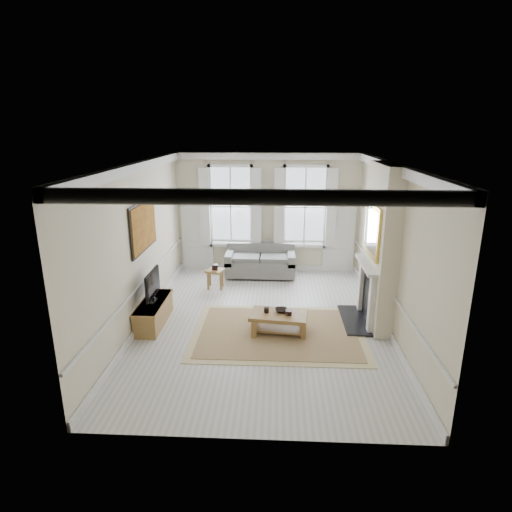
# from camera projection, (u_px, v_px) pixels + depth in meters

# --- Properties ---
(floor) EXTENTS (7.20, 7.20, 0.00)m
(floor) POSITION_uv_depth(u_px,v_px,m) (263.00, 323.00, 9.26)
(floor) COLOR #B7B5AD
(floor) RESTS_ON ground
(ceiling) EXTENTS (7.20, 7.20, 0.00)m
(ceiling) POSITION_uv_depth(u_px,v_px,m) (264.00, 163.00, 8.27)
(ceiling) COLOR white
(ceiling) RESTS_ON back_wall
(back_wall) EXTENTS (5.20, 0.00, 5.20)m
(back_wall) POSITION_uv_depth(u_px,v_px,m) (268.00, 213.00, 12.20)
(back_wall) COLOR beige
(back_wall) RESTS_ON floor
(left_wall) EXTENTS (0.00, 7.20, 7.20)m
(left_wall) POSITION_uv_depth(u_px,v_px,m) (139.00, 246.00, 8.89)
(left_wall) COLOR beige
(left_wall) RESTS_ON floor
(right_wall) EXTENTS (0.00, 7.20, 7.20)m
(right_wall) POSITION_uv_depth(u_px,v_px,m) (392.00, 249.00, 8.64)
(right_wall) COLOR beige
(right_wall) RESTS_ON floor
(window_left) EXTENTS (1.26, 0.20, 2.20)m
(window_left) POSITION_uv_depth(u_px,v_px,m) (231.00, 206.00, 12.15)
(window_left) COLOR #B2BCC6
(window_left) RESTS_ON back_wall
(window_right) EXTENTS (1.26, 0.20, 2.20)m
(window_right) POSITION_uv_depth(u_px,v_px,m) (305.00, 207.00, 12.05)
(window_right) COLOR #B2BCC6
(window_right) RESTS_ON back_wall
(door_left) EXTENTS (0.90, 0.08, 2.30)m
(door_left) POSITION_uv_depth(u_px,v_px,m) (197.00, 232.00, 12.42)
(door_left) COLOR silver
(door_left) RESTS_ON floor
(door_right) EXTENTS (0.90, 0.08, 2.30)m
(door_right) POSITION_uv_depth(u_px,v_px,m) (339.00, 233.00, 12.23)
(door_right) COLOR silver
(door_right) RESTS_ON floor
(painting) EXTENTS (0.05, 1.66, 1.06)m
(painting) POSITION_uv_depth(u_px,v_px,m) (144.00, 226.00, 9.07)
(painting) COLOR #A16F1B
(painting) RESTS_ON left_wall
(chimney_breast) EXTENTS (0.35, 1.70, 3.38)m
(chimney_breast) POSITION_uv_depth(u_px,v_px,m) (381.00, 247.00, 8.84)
(chimney_breast) COLOR beige
(chimney_breast) RESTS_ON floor
(hearth) EXTENTS (0.55, 1.50, 0.05)m
(hearth) POSITION_uv_depth(u_px,v_px,m) (355.00, 320.00, 9.34)
(hearth) COLOR black
(hearth) RESTS_ON floor
(fireplace) EXTENTS (0.21, 1.45, 1.33)m
(fireplace) POSITION_uv_depth(u_px,v_px,m) (366.00, 290.00, 9.13)
(fireplace) COLOR silver
(fireplace) RESTS_ON floor
(mirror) EXTENTS (0.06, 1.26, 1.06)m
(mirror) POSITION_uv_depth(u_px,v_px,m) (372.00, 230.00, 8.75)
(mirror) COLOR gold
(mirror) RESTS_ON chimney_breast
(sofa) EXTENTS (1.94, 0.94, 0.88)m
(sofa) POSITION_uv_depth(u_px,v_px,m) (260.00, 263.00, 12.13)
(sofa) COLOR #5D5D5B
(sofa) RESTS_ON floor
(side_table) EXTENTS (0.51, 0.51, 0.50)m
(side_table) POSITION_uv_depth(u_px,v_px,m) (215.00, 273.00, 11.18)
(side_table) COLOR brown
(side_table) RESTS_ON floor
(rug) EXTENTS (3.50, 2.60, 0.02)m
(rug) POSITION_uv_depth(u_px,v_px,m) (278.00, 332.00, 8.82)
(rug) COLOR #99764F
(rug) RESTS_ON floor
(coffee_table) EXTENTS (1.22, 0.81, 0.43)m
(coffee_table) POSITION_uv_depth(u_px,v_px,m) (279.00, 317.00, 8.72)
(coffee_table) COLOR brown
(coffee_table) RESTS_ON rug
(ceramic_pot_a) EXTENTS (0.10, 0.10, 0.10)m
(ceramic_pot_a) POSITION_uv_depth(u_px,v_px,m) (266.00, 310.00, 8.74)
(ceramic_pot_a) COLOR black
(ceramic_pot_a) RESTS_ON coffee_table
(ceramic_pot_b) EXTENTS (0.13, 0.13, 0.09)m
(ceramic_pot_b) POSITION_uv_depth(u_px,v_px,m) (289.00, 313.00, 8.63)
(ceramic_pot_b) COLOR black
(ceramic_pot_b) RESTS_ON coffee_table
(bowl) EXTENTS (0.28, 0.28, 0.06)m
(bowl) POSITION_uv_depth(u_px,v_px,m) (281.00, 310.00, 8.78)
(bowl) COLOR black
(bowl) RESTS_ON coffee_table
(tv_stand) EXTENTS (0.47, 1.46, 0.52)m
(tv_stand) POSITION_uv_depth(u_px,v_px,m) (154.00, 313.00, 9.15)
(tv_stand) COLOR brown
(tv_stand) RESTS_ON floor
(tv) EXTENTS (0.08, 0.90, 0.68)m
(tv) POSITION_uv_depth(u_px,v_px,m) (153.00, 284.00, 8.95)
(tv) COLOR black
(tv) RESTS_ON tv_stand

